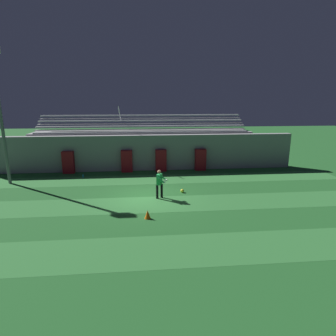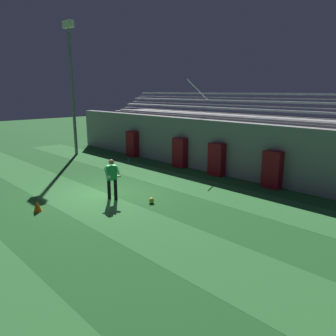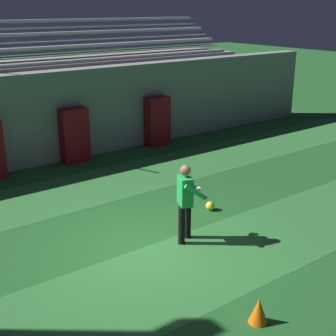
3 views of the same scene
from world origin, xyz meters
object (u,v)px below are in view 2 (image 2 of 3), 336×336
object	(u,v)px
padding_pillar_gate_left	(180,153)
floodlight_pole	(71,73)
traffic_cone	(37,206)
water_bottle	(128,160)
padding_pillar_gate_right	(217,159)
soccer_ball	(151,200)
padding_pillar_far_right	(272,170)
goalkeeper	(112,177)
padding_pillar_far_left	(132,144)

from	to	relation	value
padding_pillar_gate_left	floodlight_pole	bearing A→B (deg)	-163.22
traffic_cone	water_bottle	world-z (taller)	traffic_cone
padding_pillar_gate_right	soccer_ball	size ratio (longest dim) A/B	7.71
padding_pillar_far_right	goalkeeper	xyz separation A→B (m)	(-3.65, -6.17, 0.11)
traffic_cone	water_bottle	size ratio (longest dim) A/B	1.75
padding_pillar_gate_left	traffic_cone	distance (m)	9.08
padding_pillar_gate_left	goalkeeper	distance (m)	6.54
goalkeeper	padding_pillar_gate_right	bearing A→B (deg)	85.38
padding_pillar_far_left	traffic_cone	bearing A→B (deg)	-56.97
padding_pillar_far_left	padding_pillar_gate_left	bearing A→B (deg)	0.00
padding_pillar_gate_left	water_bottle	size ratio (longest dim) A/B	7.06
traffic_cone	water_bottle	bearing A→B (deg)	120.68
goalkeeper	water_bottle	xyz separation A→B (m)	(-5.27, 4.83, -0.83)
padding_pillar_far_right	floodlight_pole	world-z (taller)	floodlight_pole
goalkeeper	water_bottle	size ratio (longest dim) A/B	6.96
padding_pillar_gate_right	traffic_cone	bearing A→B (deg)	-98.03
padding_pillar_far_right	floodlight_pole	distance (m)	14.52
padding_pillar_gate_left	soccer_ball	distance (m)	6.47
padding_pillar_gate_left	water_bottle	bearing A→B (deg)	-156.64
padding_pillar_gate_right	floodlight_pole	world-z (taller)	floodlight_pole
padding_pillar_gate_right	goalkeeper	xyz separation A→B (m)	(-0.50, -6.17, 0.11)
padding_pillar_far_left	soccer_ball	size ratio (longest dim) A/B	7.71
soccer_ball	water_bottle	xyz separation A→B (m)	(-6.71, 3.98, 0.01)
floodlight_pole	soccer_ball	world-z (taller)	floodlight_pole
soccer_ball	padding_pillar_gate_right	bearing A→B (deg)	99.96
soccer_ball	traffic_cone	distance (m)	4.24
soccer_ball	traffic_cone	world-z (taller)	traffic_cone
padding_pillar_far_left	floodlight_pole	xyz separation A→B (m)	(-3.34, -2.34, 4.60)
padding_pillar_far_left	traffic_cone	distance (m)	10.70
padding_pillar_gate_right	padding_pillar_far_left	distance (m)	7.08
padding_pillar_gate_left	padding_pillar_far_left	world-z (taller)	same
water_bottle	padding_pillar_far_right	bearing A→B (deg)	8.58
padding_pillar_far_left	water_bottle	xyz separation A→B (m)	(1.31, -1.35, -0.73)
padding_pillar_far_left	padding_pillar_far_right	xyz separation A→B (m)	(10.23, 0.00, 0.00)
padding_pillar_gate_right	padding_pillar_far_right	bearing A→B (deg)	0.00
soccer_ball	water_bottle	size ratio (longest dim) A/B	0.92
padding_pillar_far_right	soccer_ball	size ratio (longest dim) A/B	7.71
padding_pillar_gate_right	floodlight_pole	distance (m)	11.62
floodlight_pole	padding_pillar_gate_left	bearing A→B (deg)	16.78
goalkeeper	traffic_cone	distance (m)	2.98
padding_pillar_gate_left	soccer_ball	world-z (taller)	padding_pillar_gate_left
floodlight_pole	padding_pillar_far_right	bearing A→B (deg)	9.79
goalkeeper	soccer_ball	world-z (taller)	goalkeeper
padding_pillar_gate_left	padding_pillar_gate_right	world-z (taller)	same
padding_pillar_far_right	soccer_ball	xyz separation A→B (m)	(-2.22, -5.33, -0.74)
padding_pillar_gate_right	padding_pillar_far_right	xyz separation A→B (m)	(3.15, 0.00, 0.00)
goalkeeper	soccer_ball	xyz separation A→B (m)	(1.43, 0.84, -0.84)
padding_pillar_gate_left	padding_pillar_far_left	bearing A→B (deg)	180.00
floodlight_pole	padding_pillar_gate_right	bearing A→B (deg)	12.66
floodlight_pole	soccer_ball	xyz separation A→B (m)	(11.35, -2.99, -5.33)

